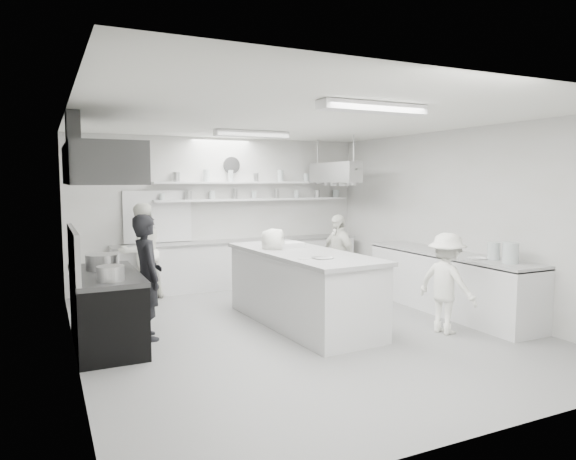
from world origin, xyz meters
name	(u,v)px	position (x,y,z in m)	size (l,w,h in m)	color
floor	(298,329)	(0.00, 0.00, -0.01)	(6.00, 7.00, 0.02)	gray
ceiling	(299,119)	(0.00, 0.00, 3.01)	(6.00, 7.00, 0.02)	white
wall_back	(222,212)	(0.00, 3.50, 1.50)	(6.00, 0.04, 3.00)	silver
wall_front	(490,260)	(0.00, -3.50, 1.50)	(6.00, 0.04, 3.00)	silver
wall_left	(72,236)	(-3.00, 0.00, 1.50)	(0.04, 7.00, 3.00)	silver
wall_right	(458,219)	(3.00, 0.00, 1.50)	(0.04, 7.00, 3.00)	silver
stove	(107,311)	(-2.60, 0.40, 0.45)	(0.80, 1.80, 0.90)	black
exhaust_hood	(101,165)	(-2.60, 0.40, 2.35)	(0.85, 2.00, 0.50)	#3E3E3F
back_counter	(241,264)	(0.30, 3.20, 0.46)	(5.00, 0.60, 0.92)	silver
shelf_lower	(256,199)	(0.70, 3.37, 1.75)	(4.20, 0.26, 0.04)	silver
shelf_upper	(256,182)	(0.70, 3.37, 2.10)	(4.20, 0.26, 0.04)	silver
pass_through_window	(158,217)	(-1.30, 3.48, 1.45)	(1.30, 0.04, 1.00)	black
wall_clock	(231,165)	(0.20, 3.46, 2.45)	(0.32, 0.32, 0.05)	white
right_counter	(449,283)	(2.65, -0.20, 0.47)	(0.74, 3.30, 0.94)	silver
pot_rack	(334,173)	(2.00, 2.40, 2.30)	(0.30, 1.60, 0.40)	#A8A8A8
light_fixture_front	(373,108)	(0.00, -1.80, 2.94)	(1.30, 0.25, 0.10)	silver
light_fixture_rear	(252,134)	(0.00, 1.80, 2.94)	(1.30, 0.25, 0.10)	silver
prep_island	(302,289)	(0.16, 0.20, 0.52)	(1.06, 2.84, 1.05)	silver
stove_pot	(103,263)	(-2.60, 0.71, 1.04)	(0.43, 0.43, 0.25)	#A8A8A8
cook_stove	(147,277)	(-2.06, 0.46, 0.85)	(0.62, 0.41, 1.70)	black
cook_back	(141,252)	(-1.74, 2.84, 0.87)	(0.85, 0.66, 1.74)	white
cook_island_left	(273,274)	(-0.12, 0.64, 0.71)	(0.69, 0.45, 1.41)	white
cook_island_right	(338,256)	(1.55, 1.48, 0.76)	(0.90, 0.37, 1.53)	white
cook_right	(447,283)	(1.79, -1.08, 0.71)	(0.92, 0.53, 1.42)	white
bowl_island_a	(322,260)	(0.09, -0.53, 1.08)	(0.27, 0.27, 0.07)	#A8A8A8
bowl_island_b	(305,260)	(-0.14, -0.47, 1.08)	(0.18, 0.18, 0.06)	silver
bowl_right	(477,260)	(2.53, -0.90, 0.97)	(0.25, 0.25, 0.06)	silver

